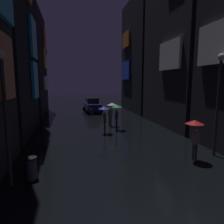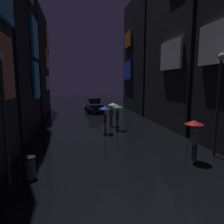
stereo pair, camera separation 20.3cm
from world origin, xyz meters
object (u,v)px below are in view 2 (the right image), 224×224
at_px(streetlamp_left_near, 3,103).
at_px(streetlamp_right_near, 219,93).
at_px(pedestrian_foreground_left_red, 194,129).
at_px(pedestrian_midstreet_centre_green, 117,110).
at_px(pedestrian_near_crossing_blue, 105,112).
at_px(bicycle_parked_at_storefront, 25,165).
at_px(trash_bin, 30,167).
at_px(car_distant, 94,105).
at_px(pedestrian_far_right_clear, 112,108).

bearing_deg(streetlamp_left_near, streetlamp_right_near, 6.25).
xyz_separation_m(pedestrian_foreground_left_red, streetlamp_right_near, (1.52, 0.34, 1.75)).
bearing_deg(pedestrian_midstreet_centre_green, pedestrian_near_crossing_blue, -142.05).
bearing_deg(bicycle_parked_at_storefront, pedestrian_near_crossing_blue, 53.30).
bearing_deg(pedestrian_near_crossing_blue, streetlamp_right_near, -49.99).
bearing_deg(pedestrian_midstreet_centre_green, streetlamp_left_near, -127.66).
xyz_separation_m(streetlamp_left_near, trash_bin, (0.70, 0.44, -2.78)).
relative_size(pedestrian_midstreet_centre_green, car_distant, 0.50).
xyz_separation_m(car_distant, streetlamp_left_near, (-5.35, -18.02, 2.32)).
bearing_deg(pedestrian_foreground_left_red, trash_bin, -177.70).
height_order(streetlamp_right_near, trash_bin, streetlamp_right_near).
distance_m(pedestrian_foreground_left_red, streetlamp_left_near, 8.66).
bearing_deg(pedestrian_near_crossing_blue, trash_bin, -122.77).
relative_size(pedestrian_far_right_clear, bicycle_parked_at_storefront, 1.16).
relative_size(pedestrian_foreground_left_red, pedestrian_near_crossing_blue, 1.00).
distance_m(pedestrian_near_crossing_blue, streetlamp_right_near, 8.01).
relative_size(pedestrian_near_crossing_blue, streetlamp_right_near, 0.39).
bearing_deg(pedestrian_midstreet_centre_green, trash_bin, -125.93).
relative_size(pedestrian_near_crossing_blue, bicycle_parked_at_storefront, 1.16).
bearing_deg(pedestrian_near_crossing_blue, pedestrian_midstreet_centre_green, 37.95).
height_order(pedestrian_midstreet_centre_green, pedestrian_near_crossing_blue, same).
relative_size(pedestrian_foreground_left_red, bicycle_parked_at_storefront, 1.16).
relative_size(bicycle_parked_at_storefront, streetlamp_right_near, 0.33).
distance_m(pedestrian_midstreet_centre_green, streetlamp_left_near, 10.29).
height_order(pedestrian_midstreet_centre_green, bicycle_parked_at_storefront, pedestrian_midstreet_centre_green).
bearing_deg(bicycle_parked_at_storefront, car_distant, 73.83).
relative_size(pedestrian_foreground_left_red, trash_bin, 2.28).
xyz_separation_m(pedestrian_foreground_left_red, car_distant, (-3.13, 17.26, -0.74)).
xyz_separation_m(pedestrian_far_right_clear, car_distant, (-0.74, 8.44, -0.74)).
height_order(pedestrian_near_crossing_blue, streetlamp_right_near, streetlamp_right_near).
relative_size(bicycle_parked_at_storefront, streetlamp_left_near, 0.35).
bearing_deg(pedestrian_foreground_left_red, pedestrian_midstreet_centre_green, 107.28).
height_order(pedestrian_foreground_left_red, streetlamp_left_near, streetlamp_left_near).
height_order(pedestrian_far_right_clear, pedestrian_midstreet_centre_green, same).
height_order(pedestrian_foreground_left_red, trash_bin, pedestrian_foreground_left_red).
bearing_deg(pedestrian_far_right_clear, car_distant, 94.99).
height_order(bicycle_parked_at_storefront, trash_bin, bicycle_parked_at_storefront).
relative_size(pedestrian_midstreet_centre_green, streetlamp_left_near, 0.41).
xyz_separation_m(pedestrian_far_right_clear, bicycle_parked_at_storefront, (-5.69, -8.63, -1.28)).
height_order(pedestrian_far_right_clear, trash_bin, pedestrian_far_right_clear).
distance_m(pedestrian_midstreet_centre_green, bicycle_parked_at_storefront, 9.27).
bearing_deg(streetlamp_left_near, pedestrian_near_crossing_blue, 54.92).
distance_m(pedestrian_midstreet_centre_green, car_distant, 10.03).
bearing_deg(pedestrian_foreground_left_red, pedestrian_far_right_clear, 105.19).
relative_size(pedestrian_foreground_left_red, pedestrian_midstreet_centre_green, 1.00).
bearing_deg(streetlamp_right_near, car_distant, 105.37).
relative_size(pedestrian_near_crossing_blue, trash_bin, 2.28).
bearing_deg(car_distant, pedestrian_midstreet_centre_green, -85.05).
xyz_separation_m(pedestrian_far_right_clear, trash_bin, (-5.39, -9.13, -1.20)).
distance_m(pedestrian_foreground_left_red, car_distant, 17.56).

